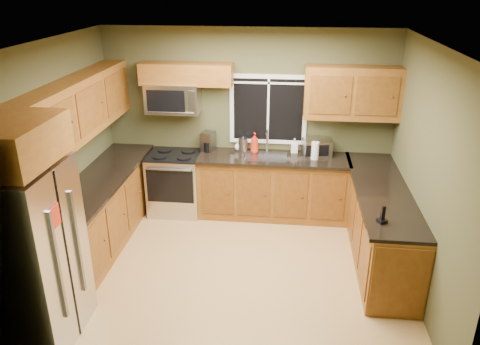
% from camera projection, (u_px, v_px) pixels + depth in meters
% --- Properties ---
extents(floor, '(4.20, 4.20, 0.00)m').
position_uv_depth(floor, '(233.00, 269.00, 5.75)').
color(floor, '#AE844C').
rests_on(floor, ground).
extents(ceiling, '(4.20, 4.20, 0.00)m').
position_uv_depth(ceiling, '(231.00, 44.00, 4.71)').
color(ceiling, white).
rests_on(ceiling, back_wall).
extents(back_wall, '(4.20, 0.00, 4.20)m').
position_uv_depth(back_wall, '(248.00, 122.00, 6.88)').
color(back_wall, '#454527').
rests_on(back_wall, ground).
extents(front_wall, '(4.20, 0.00, 4.20)m').
position_uv_depth(front_wall, '(202.00, 256.00, 3.58)').
color(front_wall, '#454527').
rests_on(front_wall, ground).
extents(left_wall, '(0.00, 3.60, 3.60)m').
position_uv_depth(left_wall, '(54.00, 160.00, 5.44)').
color(left_wall, '#454527').
rests_on(left_wall, ground).
extents(right_wall, '(0.00, 3.60, 3.60)m').
position_uv_depth(right_wall, '(426.00, 176.00, 5.01)').
color(right_wall, '#454527').
rests_on(right_wall, ground).
extents(window, '(1.12, 0.03, 1.02)m').
position_uv_depth(window, '(268.00, 110.00, 6.75)').
color(window, white).
rests_on(window, back_wall).
extents(base_cabinets_left, '(0.60, 2.65, 0.90)m').
position_uv_depth(base_cabinets_left, '(103.00, 211.00, 6.20)').
color(base_cabinets_left, brown).
rests_on(base_cabinets_left, ground).
extents(countertop_left, '(0.65, 2.65, 0.04)m').
position_uv_depth(countertop_left, '(100.00, 179.00, 6.01)').
color(countertop_left, black).
rests_on(countertop_left, base_cabinets_left).
extents(base_cabinets_back, '(2.17, 0.60, 0.90)m').
position_uv_depth(base_cabinets_back, '(273.00, 187.00, 6.91)').
color(base_cabinets_back, brown).
rests_on(base_cabinets_back, ground).
extents(countertop_back, '(2.17, 0.65, 0.04)m').
position_uv_depth(countertop_back, '(274.00, 158.00, 6.70)').
color(countertop_back, black).
rests_on(countertop_back, base_cabinets_back).
extents(base_cabinets_peninsula, '(0.60, 2.52, 0.90)m').
position_uv_depth(base_cabinets_peninsula, '(380.00, 224.00, 5.89)').
color(base_cabinets_peninsula, brown).
rests_on(base_cabinets_peninsula, ground).
extents(countertop_peninsula, '(0.65, 2.50, 0.04)m').
position_uv_depth(countertop_peninsula, '(382.00, 190.00, 5.72)').
color(countertop_peninsula, black).
rests_on(countertop_peninsula, base_cabinets_peninsula).
extents(upper_cabinets_left, '(0.33, 2.65, 0.72)m').
position_uv_depth(upper_cabinets_left, '(79.00, 108.00, 5.67)').
color(upper_cabinets_left, brown).
rests_on(upper_cabinets_left, left_wall).
extents(upper_cabinets_back_left, '(1.30, 0.33, 0.30)m').
position_uv_depth(upper_cabinets_back_left, '(186.00, 74.00, 6.54)').
color(upper_cabinets_back_left, brown).
rests_on(upper_cabinets_back_left, back_wall).
extents(upper_cabinets_back_right, '(1.30, 0.33, 0.72)m').
position_uv_depth(upper_cabinets_back_right, '(352.00, 93.00, 6.38)').
color(upper_cabinets_back_right, brown).
rests_on(upper_cabinets_back_right, back_wall).
extents(upper_cabinet_over_fridge, '(0.72, 0.90, 0.38)m').
position_uv_depth(upper_cabinet_over_fridge, '(8.00, 142.00, 3.95)').
color(upper_cabinet_over_fridge, brown).
rests_on(upper_cabinet_over_fridge, left_wall).
extents(refrigerator, '(0.74, 0.90, 1.80)m').
position_uv_depth(refrigerator, '(31.00, 256.00, 4.39)').
color(refrigerator, '#B7B7BC').
rests_on(refrigerator, ground).
extents(range, '(0.76, 0.69, 0.94)m').
position_uv_depth(range, '(176.00, 183.00, 7.02)').
color(range, '#B7B7BC').
rests_on(range, ground).
extents(microwave, '(0.76, 0.41, 0.42)m').
position_uv_depth(microwave, '(173.00, 98.00, 6.66)').
color(microwave, '#B7B7BC').
rests_on(microwave, back_wall).
extents(sink, '(0.60, 0.42, 0.36)m').
position_uv_depth(sink, '(266.00, 155.00, 6.72)').
color(sink, slate).
rests_on(sink, countertop_back).
extents(toaster_oven, '(0.44, 0.37, 0.24)m').
position_uv_depth(toaster_oven, '(317.00, 147.00, 6.72)').
color(toaster_oven, '#B7B7BC').
rests_on(toaster_oven, countertop_back).
extents(coffee_maker, '(0.21, 0.26, 0.28)m').
position_uv_depth(coffee_maker, '(208.00, 142.00, 6.90)').
color(coffee_maker, slate).
rests_on(coffee_maker, countertop_back).
extents(kettle, '(0.16, 0.16, 0.25)m').
position_uv_depth(kettle, '(243.00, 144.00, 6.86)').
color(kettle, '#B7B7BC').
rests_on(kettle, countertop_back).
extents(paper_towel_roll, '(0.13, 0.13, 0.28)m').
position_uv_depth(paper_towel_roll, '(315.00, 151.00, 6.57)').
color(paper_towel_roll, white).
rests_on(paper_towel_roll, countertop_back).
extents(soap_bottle_a, '(0.15, 0.15, 0.30)m').
position_uv_depth(soap_bottle_a, '(255.00, 143.00, 6.81)').
color(soap_bottle_a, red).
rests_on(soap_bottle_a, countertop_back).
extents(soap_bottle_b, '(0.10, 0.10, 0.21)m').
position_uv_depth(soap_bottle_b, '(294.00, 146.00, 6.83)').
color(soap_bottle_b, white).
rests_on(soap_bottle_b, countertop_back).
extents(soap_bottle_c, '(0.14, 0.14, 0.15)m').
position_uv_depth(soap_bottle_c, '(239.00, 145.00, 6.93)').
color(soap_bottle_c, white).
rests_on(soap_bottle_c, countertop_back).
extents(cordless_phone, '(0.11, 0.11, 0.19)m').
position_uv_depth(cordless_phone, '(382.00, 218.00, 4.89)').
color(cordless_phone, black).
rests_on(cordless_phone, countertop_peninsula).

